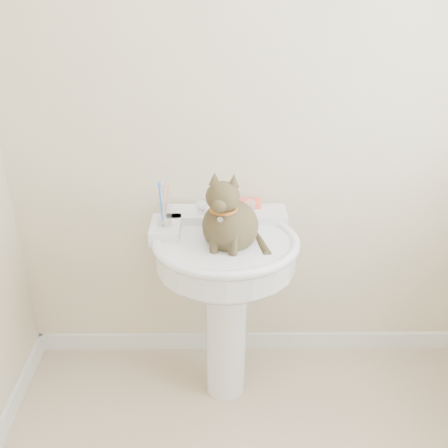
{
  "coord_description": "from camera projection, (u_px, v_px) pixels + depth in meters",
  "views": [
    {
      "loc": [
        -0.16,
        -1.03,
        1.85
      ],
      "look_at": [
        -0.15,
        0.8,
        0.88
      ],
      "focal_mm": 42.0,
      "sensor_mm": 36.0,
      "label": 1
    }
  ],
  "objects": [
    {
      "name": "wall_back",
      "position": [
        259.0,
        112.0,
        2.17
      ],
      "size": [
        2.2,
        0.0,
        2.5
      ],
      "primitive_type": null,
      "color": "beige",
      "rests_on": "ground"
    },
    {
      "name": "baseboard_back",
      "position": [
        252.0,
        341.0,
        2.72
      ],
      "size": [
        2.2,
        0.02,
        0.09
      ],
      "primitive_type": "cube",
      "color": "white",
      "rests_on": "floor"
    },
    {
      "name": "pedestal_sink",
      "position": [
        225.0,
        270.0,
        2.18
      ],
      "size": [
        0.61,
        0.6,
        0.84
      ],
      "color": "white",
      "rests_on": "floor"
    },
    {
      "name": "faucet",
      "position": [
        226.0,
        206.0,
        2.21
      ],
      "size": [
        0.28,
        0.12,
        0.14
      ],
      "color": "silver",
      "rests_on": "pedestal_sink"
    },
    {
      "name": "soap_bar",
      "position": [
        251.0,
        203.0,
        2.3
      ],
      "size": [
        0.09,
        0.06,
        0.03
      ],
      "primitive_type": "cube",
      "rotation": [
        0.0,
        0.0,
        -0.04
      ],
      "color": "#FE523C",
      "rests_on": "pedestal_sink"
    },
    {
      "name": "toothbrush_cup",
      "position": [
        164.0,
        214.0,
        2.13
      ],
      "size": [
        0.07,
        0.07,
        0.18
      ],
      "rotation": [
        0.0,
        0.0,
        -0.04
      ],
      "color": "silver",
      "rests_on": "pedestal_sink"
    },
    {
      "name": "cat",
      "position": [
        230.0,
        222.0,
        2.05
      ],
      "size": [
        0.25,
        0.31,
        0.46
      ],
      "rotation": [
        0.0,
        0.0,
        -0.25
      ],
      "color": "brown",
      "rests_on": "pedestal_sink"
    }
  ]
}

